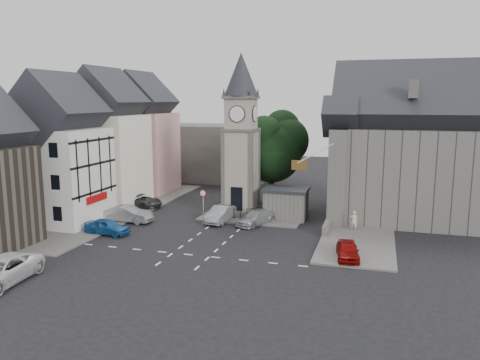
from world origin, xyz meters
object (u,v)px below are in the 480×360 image
(clock_tower, at_px, (241,135))
(car_west_blue, at_px, (107,227))
(car_east_red, at_px, (348,250))
(pedestrian, at_px, (354,221))
(stone_shelter, at_px, (286,203))

(clock_tower, height_order, car_west_blue, clock_tower)
(car_east_red, xyz_separation_m, pedestrian, (0.00, 7.80, 0.26))
(stone_shelter, distance_m, car_west_blue, 17.17)
(car_west_blue, xyz_separation_m, pedestrian, (20.66, 7.25, 0.24))
(car_west_blue, bearing_deg, pedestrian, -67.46)
(stone_shelter, height_order, car_east_red, stone_shelter)
(car_west_blue, bearing_deg, stone_shelter, -51.32)
(car_west_blue, height_order, car_east_red, car_west_blue)
(car_west_blue, distance_m, car_east_red, 20.67)
(clock_tower, relative_size, car_west_blue, 3.97)
(clock_tower, xyz_separation_m, car_west_blue, (-9.16, -10.44, -7.42))
(stone_shelter, relative_size, pedestrian, 2.30)
(stone_shelter, xyz_separation_m, car_east_red, (6.70, -10.50, -0.88))
(stone_shelter, height_order, pedestrian, stone_shelter)
(clock_tower, bearing_deg, stone_shelter, -5.84)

